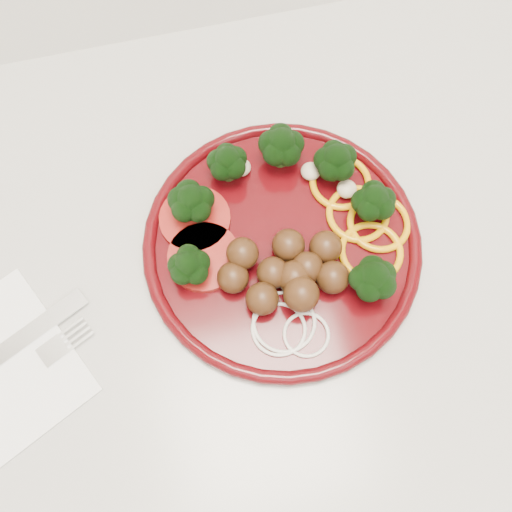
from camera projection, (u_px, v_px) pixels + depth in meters
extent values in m
cube|color=beige|center=(289.00, 334.00, 1.04)|extent=(2.40, 0.60, 0.87)
cube|color=#B2B0A9|center=(312.00, 242.00, 0.62)|extent=(2.40, 0.60, 0.03)
cylinder|color=#3F0509|center=(282.00, 246.00, 0.59)|extent=(0.29, 0.29, 0.01)
torus|color=#3F0509|center=(282.00, 244.00, 0.59)|extent=(0.29, 0.29, 0.01)
sphere|color=#4B2B12|center=(307.00, 267.00, 0.56)|extent=(0.03, 0.03, 0.03)
sphere|color=#4B2B12|center=(333.00, 277.00, 0.55)|extent=(0.03, 0.03, 0.03)
sphere|color=#4B2B12|center=(273.00, 272.00, 0.56)|extent=(0.03, 0.03, 0.03)
sphere|color=#4B2B12|center=(301.00, 296.00, 0.55)|extent=(0.03, 0.03, 0.03)
sphere|color=#4B2B12|center=(243.00, 255.00, 0.56)|extent=(0.03, 0.03, 0.03)
sphere|color=#4B2B12|center=(288.00, 245.00, 0.57)|extent=(0.03, 0.03, 0.03)
sphere|color=#4B2B12|center=(262.00, 299.00, 0.55)|extent=(0.03, 0.03, 0.03)
sphere|color=#4B2B12|center=(326.00, 247.00, 0.57)|extent=(0.03, 0.03, 0.03)
sphere|color=#4B2B12|center=(233.00, 277.00, 0.55)|extent=(0.03, 0.03, 0.03)
sphere|color=#4B2B12|center=(294.00, 277.00, 0.55)|extent=(0.03, 0.03, 0.03)
torus|color=orange|center=(358.00, 214.00, 0.59)|extent=(0.07, 0.07, 0.01)
torus|color=orange|center=(371.00, 252.00, 0.58)|extent=(0.07, 0.07, 0.01)
torus|color=orange|center=(340.00, 182.00, 0.61)|extent=(0.07, 0.07, 0.01)
torus|color=orange|center=(379.00, 223.00, 0.59)|extent=(0.07, 0.07, 0.01)
cylinder|color=#720A07|center=(195.00, 219.00, 0.59)|extent=(0.07, 0.07, 0.01)
cylinder|color=#720A07|center=(204.00, 257.00, 0.58)|extent=(0.07, 0.07, 0.01)
torus|color=beige|center=(279.00, 329.00, 0.55)|extent=(0.05, 0.05, 0.00)
torus|color=beige|center=(306.00, 334.00, 0.55)|extent=(0.05, 0.05, 0.00)
torus|color=beige|center=(284.00, 322.00, 0.55)|extent=(0.06, 0.06, 0.00)
ellipsoid|color=#C6B793|center=(311.00, 172.00, 0.61)|extent=(0.02, 0.02, 0.01)
ellipsoid|color=#C6B793|center=(241.00, 168.00, 0.61)|extent=(0.02, 0.02, 0.01)
ellipsoid|color=#C6B793|center=(347.00, 189.00, 0.60)|extent=(0.02, 0.02, 0.01)
cube|color=silver|center=(33.00, 332.00, 0.56)|extent=(0.11, 0.07, 0.00)
cube|color=silver|center=(53.00, 351.00, 0.55)|extent=(0.03, 0.03, 0.00)
cube|color=silver|center=(81.00, 342.00, 0.56)|extent=(0.03, 0.02, 0.00)
cube|color=silver|center=(77.00, 337.00, 0.56)|extent=(0.03, 0.02, 0.00)
cube|color=silver|center=(74.00, 332.00, 0.56)|extent=(0.03, 0.02, 0.00)
cube|color=silver|center=(70.00, 328.00, 0.56)|extent=(0.03, 0.02, 0.00)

